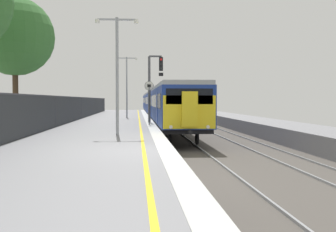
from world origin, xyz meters
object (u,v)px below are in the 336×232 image
signal_gantry (153,81)px  platform_lamp_mid (117,66)px  speed_limit_sign (149,97)px  platform_lamp_far (127,82)px  background_tree_centre (14,39)px  commuter_train_at_platform (158,103)px

signal_gantry → platform_lamp_mid: (-2.10, -10.31, 0.21)m
speed_limit_sign → platform_lamp_far: (-1.73, 11.11, 1.49)m
background_tree_centre → speed_limit_sign: bearing=7.8°
commuter_train_at_platform → signal_gantry: bearing=-94.1°
commuter_train_at_platform → platform_lamp_far: platform_lamp_far is taller
platform_lamp_mid → platform_lamp_far: size_ratio=0.98×
platform_lamp_mid → platform_lamp_far: 18.61m
platform_lamp_far → background_tree_centre: background_tree_centre is taller
platform_lamp_mid → background_tree_centre: bearing=135.7°
platform_lamp_far → speed_limit_sign: bearing=-81.2°
speed_limit_sign → platform_lamp_mid: 7.83m
commuter_train_at_platform → background_tree_centre: 26.54m
platform_lamp_mid → background_tree_centre: (-6.51, 6.37, 2.13)m
platform_lamp_mid → background_tree_centre: background_tree_centre is taller
background_tree_centre → signal_gantry: bearing=24.6°
speed_limit_sign → platform_lamp_mid: size_ratio=0.52×
commuter_train_at_platform → speed_limit_sign: 23.15m
commuter_train_at_platform → platform_lamp_far: bearing=-106.6°
platform_lamp_far → background_tree_centre: bearing=-118.0°
commuter_train_at_platform → platform_lamp_mid: (-3.57, -30.57, 1.98)m
platform_lamp_mid → commuter_train_at_platform: bearing=83.3°
platform_lamp_mid → background_tree_centre: size_ratio=0.69×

